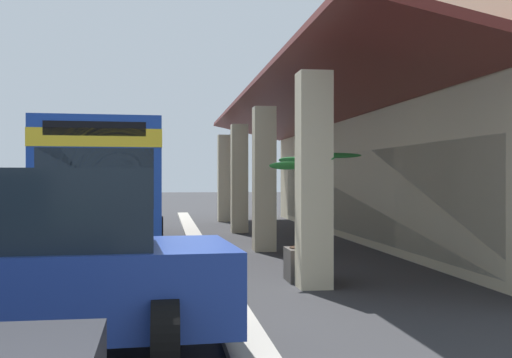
% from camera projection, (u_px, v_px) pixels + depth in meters
% --- Properties ---
extents(ground, '(120.00, 120.00, 0.00)m').
position_uv_depth(ground, '(342.00, 233.00, 22.18)').
color(ground, '#2D2D30').
extents(curb_strip, '(27.07, 0.50, 0.12)m').
position_uv_depth(curb_strip, '(195.00, 239.00, 19.35)').
color(curb_strip, '#9E998E').
rests_on(curb_strip, ground).
extents(plaza_building, '(22.86, 13.65, 7.27)m').
position_uv_depth(plaza_building, '(502.00, 121.00, 20.67)').
color(plaza_building, '#C6B793').
rests_on(plaza_building, ground).
extents(transit_bus, '(11.35, 3.32, 3.34)m').
position_uv_depth(transit_bus, '(102.00, 178.00, 18.13)').
color(transit_bus, '#193D9E').
rests_on(transit_bus, ground).
extents(pedestrian, '(0.61, 0.42, 1.75)m').
position_uv_depth(pedestrian, '(123.00, 233.00, 10.49)').
color(pedestrian, '#726651').
rests_on(pedestrian, ground).
extents(potted_palm, '(1.90, 1.71, 2.35)m').
position_uv_depth(potted_palm, '(307.00, 242.00, 11.93)').
color(potted_palm, '#4C4742').
rests_on(potted_palm, ground).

